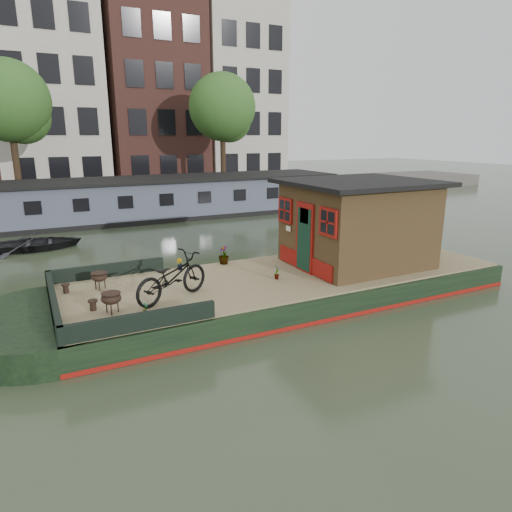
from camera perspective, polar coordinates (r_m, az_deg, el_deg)
name	(u,v)px	position (r m, az deg, el deg)	size (l,w,h in m)	color
ground	(290,296)	(12.64, 4.30, -4.99)	(120.00, 120.00, 0.00)	#303B25
houseboat_hull	(247,294)	(11.95, -1.18, -4.74)	(14.01, 4.02, 0.60)	black
houseboat_deck	(291,274)	(12.44, 4.36, -2.28)	(11.80, 3.80, 0.05)	#95895C
bow_bulwark	(95,296)	(10.80, -19.45, -4.70)	(3.00, 4.00, 0.35)	black
cabin	(357,222)	(13.38, 12.54, 4.15)	(4.00, 3.50, 2.42)	#342414
bicycle	(172,277)	(10.48, -10.47, -2.61)	(0.70, 2.02, 1.06)	black
potted_plant_a	(277,271)	(11.86, 2.61, -1.94)	(0.22, 0.15, 0.42)	maroon
potted_plant_b	(180,264)	(12.84, -9.52, -1.01)	(0.18, 0.15, 0.33)	brown
potted_plant_d	(224,255)	(13.28, -4.06, 0.17)	(0.31, 0.31, 0.55)	brown
potted_plant_e	(145,308)	(9.80, -13.69, -6.38)	(0.16, 0.11, 0.31)	#A64730
brazier_front	(112,303)	(10.07, -17.60, -5.62)	(0.42, 0.42, 0.46)	black
brazier_rear	(100,281)	(11.70, -18.96, -2.95)	(0.40, 0.40, 0.43)	black
bollard_port	(66,288)	(11.75, -22.68, -3.76)	(0.20, 0.20, 0.22)	black
bollard_stbd	(93,305)	(10.40, -19.70, -5.81)	(0.20, 0.20, 0.23)	black
dinghy	(34,240)	(19.63, -26.02, 1.80)	(2.49, 3.48, 0.72)	black
far_houseboat	(156,199)	(25.16, -12.35, 6.94)	(20.40, 4.40, 2.11)	#424859
quay	(131,195)	(31.52, -15.33, 7.33)	(60.00, 6.00, 0.90)	#47443F
townhouse_row	(107,86)	(38.37, -18.16, 19.55)	(27.25, 8.00, 16.50)	brown
tree_left	(12,105)	(29.29, -28.24, 16.32)	(4.40, 4.40, 7.40)	#332316
tree_right	(224,110)	(31.77, -4.04, 17.71)	(4.40, 4.40, 7.40)	#332316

